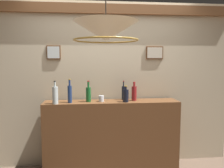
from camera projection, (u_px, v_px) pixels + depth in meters
panelled_rear_partition at (110, 79)px, 3.43m from camera, size 3.73×0.15×2.44m
bar_shelf_unit at (112, 135)px, 3.26m from camera, size 1.90×0.36×1.01m
liquor_bottle_port at (88, 94)px, 3.16m from camera, size 0.07×0.07×0.30m
liquor_bottle_scotch at (55, 95)px, 2.99m from camera, size 0.08×0.08×0.31m
liquor_bottle_rye at (123, 93)px, 3.30m from camera, size 0.05×0.05×0.28m
liquor_bottle_amaro at (134, 93)px, 3.25m from camera, size 0.07×0.07×0.27m
liquor_bottle_brandy at (70, 93)px, 3.08m from camera, size 0.06×0.06×0.33m
liquor_bottle_vodka at (126, 95)px, 3.13m from camera, size 0.08×0.08×0.23m
glass_tumbler_rocks at (101, 99)px, 3.17m from camera, size 0.07×0.07×0.08m
pendant_lamp at (106, 32)px, 2.15m from camera, size 0.62×0.62×0.53m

